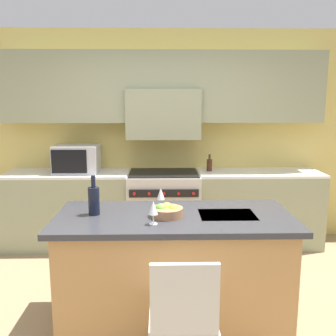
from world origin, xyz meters
TOP-DOWN VIEW (x-y plane):
  - ground_plane at (0.00, 0.00)m, footprint 10.00×10.00m
  - back_cabinetry at (0.00, 2.13)m, footprint 10.00×0.46m
  - back_counter at (0.00, 1.89)m, footprint 3.90×0.62m
  - range_stove at (0.00, 1.86)m, footprint 0.87×0.70m
  - microwave at (-1.06, 1.88)m, footprint 0.53×0.43m
  - kitchen_island at (0.07, 0.18)m, footprint 1.88×0.86m
  - island_chair at (0.09, -0.59)m, footprint 0.42×0.40m
  - wine_bottle at (-0.57, 0.21)m, footprint 0.09×0.09m
  - wine_glass_near at (-0.09, -0.05)m, footprint 0.07×0.07m
  - wine_glass_far at (-0.04, 0.37)m, footprint 0.07×0.07m
  - fruit_bowl at (0.01, 0.14)m, footprint 0.25×0.25m
  - oil_bottle_on_counter at (0.57, 1.93)m, footprint 0.07×0.07m

SIDE VIEW (x-z plane):
  - ground_plane at x=0.00m, z-range 0.00..0.00m
  - kitchen_island at x=0.07m, z-range 0.00..0.93m
  - range_stove at x=0.00m, z-range 0.00..0.94m
  - back_counter at x=0.00m, z-range 0.00..0.94m
  - island_chair at x=0.09m, z-range 0.06..0.98m
  - fruit_bowl at x=0.01m, z-range 0.92..1.02m
  - oil_bottle_on_counter at x=0.57m, z-range 0.92..1.13m
  - wine_bottle at x=-0.57m, z-range 0.89..1.20m
  - wine_glass_near at x=-0.09m, z-range 0.96..1.14m
  - wine_glass_far at x=-0.04m, z-range 0.96..1.14m
  - microwave at x=-1.06m, z-range 0.94..1.28m
  - back_cabinetry at x=0.00m, z-range 0.26..2.96m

